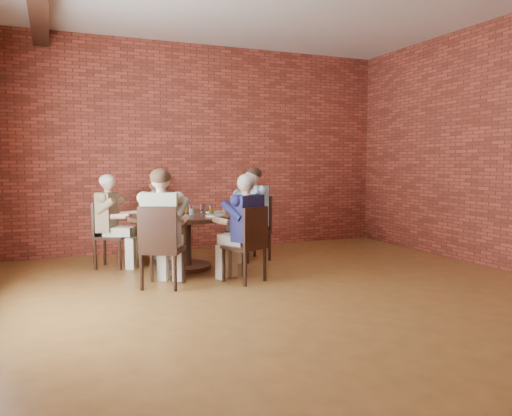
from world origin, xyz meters
name	(u,v)px	position (x,y,z in m)	size (l,w,h in m)	color
floor	(298,300)	(0.00, 0.00, 0.00)	(7.00, 7.00, 0.00)	brown
wall_back	(203,148)	(0.00, 3.50, 1.70)	(7.00, 7.00, 0.00)	brown
dining_table	(183,230)	(-0.74, 2.00, 0.53)	(1.52, 1.52, 0.75)	black
chair_a	(256,225)	(0.45, 2.25, 0.52)	(0.53, 0.53, 0.96)	black
diner_a	(251,214)	(0.36, 2.23, 0.69)	(0.56, 0.68, 1.38)	teal
chair_b	(154,225)	(-0.91, 3.17, 0.48)	(0.42, 0.42, 0.87)	black
diner_b	(156,217)	(-0.90, 3.10, 0.61)	(0.46, 0.57, 1.22)	gray
chair_c	(106,232)	(-1.71, 2.48, 0.50)	(0.54, 0.54, 0.91)	black
diner_c	(111,221)	(-1.64, 2.45, 0.64)	(0.50, 0.62, 1.29)	brown
chair_d	(160,244)	(-1.25, 1.03, 0.52)	(0.60, 0.60, 0.96)	black
diner_d	(162,228)	(-1.21, 1.11, 0.69)	(0.55, 0.68, 1.38)	tan
chair_e	(249,241)	(-0.20, 0.91, 0.50)	(0.56, 0.56, 0.92)	black
diner_e	(244,228)	(-0.23, 0.99, 0.66)	(0.51, 0.63, 1.31)	#181843
plate_a	(215,212)	(-0.26, 2.09, 0.76)	(0.26, 0.26, 0.01)	white
plate_b	(179,211)	(-0.68, 2.47, 0.76)	(0.26, 0.26, 0.01)	white
plate_c	(152,215)	(-1.15, 2.05, 0.76)	(0.26, 0.26, 0.01)	white
plate_d	(215,216)	(-0.40, 1.62, 0.76)	(0.26, 0.26, 0.01)	white
glass_a	(203,209)	(-0.47, 1.95, 0.82)	(0.07, 0.07, 0.14)	white
glass_b	(187,207)	(-0.62, 2.25, 0.82)	(0.07, 0.07, 0.14)	white
glass_c	(172,208)	(-0.83, 2.26, 0.82)	(0.07, 0.07, 0.14)	white
glass_d	(166,209)	(-0.95, 2.13, 0.82)	(0.07, 0.07, 0.14)	white
glass_e	(165,210)	(-0.99, 2.00, 0.82)	(0.07, 0.07, 0.14)	white
glass_f	(175,212)	(-0.93, 1.66, 0.82)	(0.07, 0.07, 0.14)	white
glass_g	(191,210)	(-0.65, 1.89, 0.82)	(0.07, 0.07, 0.14)	white
glass_h	(211,209)	(-0.38, 1.84, 0.82)	(0.07, 0.07, 0.14)	white
smartphone	(214,216)	(-0.42, 1.62, 0.75)	(0.06, 0.12, 0.01)	black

